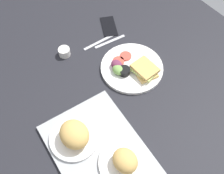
{
  "coord_description": "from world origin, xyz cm",
  "views": [
    {
      "loc": [
        -51.54,
        43.15,
        105.65
      ],
      "look_at": [
        2.0,
        3.0,
        4.0
      ],
      "focal_mm": 44.79,
      "sensor_mm": 36.0,
      "label": 1
    }
  ],
  "objects_px": {
    "serving_tray": "(99,151)",
    "cell_phone": "(109,26)",
    "plate_with_salad": "(132,68)",
    "knife": "(100,41)",
    "fork": "(110,41)",
    "espresso_cup": "(64,52)",
    "bread_plate_far": "(74,135)",
    "bread_plate_near": "(125,162)"
  },
  "relations": [
    {
      "from": "knife",
      "to": "espresso_cup",
      "type": "bearing_deg",
      "value": -8.5
    },
    {
      "from": "serving_tray",
      "to": "espresso_cup",
      "type": "relative_size",
      "value": 8.04
    },
    {
      "from": "bread_plate_far",
      "to": "cell_phone",
      "type": "xyz_separation_m",
      "value": [
        0.44,
        -0.49,
        -0.05
      ]
    },
    {
      "from": "espresso_cup",
      "to": "fork",
      "type": "bearing_deg",
      "value": -106.0
    },
    {
      "from": "espresso_cup",
      "to": "bread_plate_near",
      "type": "bearing_deg",
      "value": 170.13
    },
    {
      "from": "bread_plate_near",
      "to": "espresso_cup",
      "type": "height_order",
      "value": "bread_plate_near"
    },
    {
      "from": "plate_with_salad",
      "to": "espresso_cup",
      "type": "xyz_separation_m",
      "value": [
        0.27,
        0.2,
        0.0
      ]
    },
    {
      "from": "fork",
      "to": "cell_phone",
      "type": "relative_size",
      "value": 1.18
    },
    {
      "from": "bread_plate_near",
      "to": "plate_with_salad",
      "type": "relative_size",
      "value": 0.69
    },
    {
      "from": "bread_plate_near",
      "to": "plate_with_salad",
      "type": "distance_m",
      "value": 0.46
    },
    {
      "from": "serving_tray",
      "to": "bread_plate_near",
      "type": "relative_size",
      "value": 2.21
    },
    {
      "from": "serving_tray",
      "to": "fork",
      "type": "xyz_separation_m",
      "value": [
        0.44,
        -0.38,
        -0.01
      ]
    },
    {
      "from": "bread_plate_far",
      "to": "bread_plate_near",
      "type": "bearing_deg",
      "value": -153.76
    },
    {
      "from": "knife",
      "to": "plate_with_salad",
      "type": "bearing_deg",
      "value": 95.99
    },
    {
      "from": "fork",
      "to": "cell_phone",
      "type": "height_order",
      "value": "cell_phone"
    },
    {
      "from": "plate_with_salad",
      "to": "knife",
      "type": "distance_m",
      "value": 0.24
    },
    {
      "from": "bread_plate_far",
      "to": "espresso_cup",
      "type": "height_order",
      "value": "bread_plate_far"
    },
    {
      "from": "bread_plate_far",
      "to": "knife",
      "type": "xyz_separation_m",
      "value": [
        0.38,
        -0.39,
        -0.05
      ]
    },
    {
      "from": "espresso_cup",
      "to": "fork",
      "type": "relative_size",
      "value": 0.33
    },
    {
      "from": "serving_tray",
      "to": "plate_with_salad",
      "type": "distance_m",
      "value": 0.43
    },
    {
      "from": "serving_tray",
      "to": "bread_plate_near",
      "type": "xyz_separation_m",
      "value": [
        -0.1,
        -0.05,
        0.04
      ]
    },
    {
      "from": "serving_tray",
      "to": "cell_phone",
      "type": "xyz_separation_m",
      "value": [
        0.53,
        -0.44,
        -0.0
      ]
    },
    {
      "from": "plate_with_salad",
      "to": "fork",
      "type": "xyz_separation_m",
      "value": [
        0.21,
        -0.02,
        -0.01
      ]
    },
    {
      "from": "plate_with_salad",
      "to": "espresso_cup",
      "type": "relative_size",
      "value": 5.25
    },
    {
      "from": "serving_tray",
      "to": "fork",
      "type": "distance_m",
      "value": 0.58
    },
    {
      "from": "espresso_cup",
      "to": "cell_phone",
      "type": "relative_size",
      "value": 0.39
    },
    {
      "from": "cell_phone",
      "to": "serving_tray",
      "type": "bearing_deg",
      "value": 166.27
    },
    {
      "from": "bread_plate_near",
      "to": "cell_phone",
      "type": "distance_m",
      "value": 0.75
    },
    {
      "from": "cell_phone",
      "to": "espresso_cup",
      "type": "bearing_deg",
      "value": 120.71
    },
    {
      "from": "plate_with_salad",
      "to": "fork",
      "type": "height_order",
      "value": "plate_with_salad"
    },
    {
      "from": "plate_with_salad",
      "to": "serving_tray",
      "type": "bearing_deg",
      "value": 123.52
    },
    {
      "from": "bread_plate_far",
      "to": "espresso_cup",
      "type": "bearing_deg",
      "value": -26.05
    },
    {
      "from": "espresso_cup",
      "to": "fork",
      "type": "distance_m",
      "value": 0.24
    },
    {
      "from": "espresso_cup",
      "to": "knife",
      "type": "bearing_deg",
      "value": -100.64
    },
    {
      "from": "bread_plate_near",
      "to": "plate_with_salad",
      "type": "bearing_deg",
      "value": -42.51
    },
    {
      "from": "serving_tray",
      "to": "plate_with_salad",
      "type": "bearing_deg",
      "value": -56.48
    },
    {
      "from": "bread_plate_near",
      "to": "knife",
      "type": "height_order",
      "value": "bread_plate_near"
    },
    {
      "from": "serving_tray",
      "to": "plate_with_salad",
      "type": "height_order",
      "value": "plate_with_salad"
    },
    {
      "from": "serving_tray",
      "to": "knife",
      "type": "xyz_separation_m",
      "value": [
        0.47,
        -0.34,
        -0.01
      ]
    },
    {
      "from": "plate_with_salad",
      "to": "bread_plate_near",
      "type": "bearing_deg",
      "value": 137.49
    },
    {
      "from": "knife",
      "to": "bread_plate_near",
      "type": "bearing_deg",
      "value": 65.07
    },
    {
      "from": "fork",
      "to": "bread_plate_near",
      "type": "bearing_deg",
      "value": 65.79
    }
  ]
}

